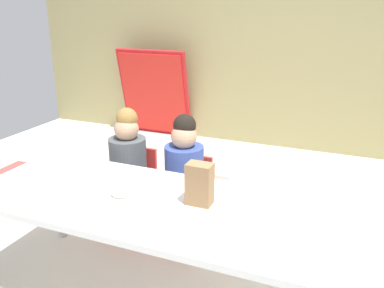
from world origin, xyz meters
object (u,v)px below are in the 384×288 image
(seated_child_middle_seat, at_px, (185,168))
(paper_plate_center_table, at_px, (31,193))
(paper_bag_brown, at_px, (200,184))
(craft_table, at_px, (165,211))
(seated_child_near_camera, at_px, (129,159))
(paper_plate_near_edge, at_px, (122,195))
(folded_activity_table, at_px, (154,93))
(donut_powdered_on_plate, at_px, (121,192))

(seated_child_middle_seat, height_order, paper_plate_center_table, seated_child_middle_seat)
(paper_plate_center_table, bearing_deg, paper_bag_brown, 15.64)
(craft_table, bearing_deg, seated_child_near_camera, 133.80)
(seated_child_near_camera, distance_m, paper_plate_center_table, 0.81)
(paper_plate_near_edge, distance_m, paper_plate_center_table, 0.50)
(craft_table, xyz_separation_m, paper_plate_center_table, (-0.72, -0.18, 0.05))
(craft_table, relative_size, seated_child_middle_seat, 2.35)
(folded_activity_table, relative_size, paper_plate_center_table, 6.04)
(craft_table, relative_size, paper_bag_brown, 9.82)
(seated_child_middle_seat, distance_m, paper_plate_near_edge, 0.65)
(seated_child_middle_seat, height_order, paper_bag_brown, seated_child_middle_seat)
(seated_child_near_camera, height_order, folded_activity_table, folded_activity_table)
(craft_table, height_order, paper_plate_near_edge, paper_plate_near_edge)
(paper_bag_brown, bearing_deg, seated_child_middle_seat, 120.46)
(craft_table, relative_size, seated_child_near_camera, 2.35)
(seated_child_near_camera, relative_size, seated_child_middle_seat, 1.00)
(seated_child_middle_seat, relative_size, paper_plate_center_table, 5.10)
(seated_child_near_camera, relative_size, paper_plate_center_table, 5.10)
(paper_plate_near_edge, bearing_deg, seated_child_near_camera, 118.29)
(paper_plate_near_edge, height_order, paper_plate_center_table, same)
(paper_plate_center_table, bearing_deg, seated_child_near_camera, 81.14)
(paper_bag_brown, bearing_deg, paper_plate_near_edge, -168.94)
(seated_child_near_camera, relative_size, folded_activity_table, 0.84)
(craft_table, height_order, paper_bag_brown, paper_bag_brown)
(seated_child_middle_seat, xyz_separation_m, paper_plate_center_table, (-0.56, -0.80, 0.07))
(seated_child_near_camera, xyz_separation_m, paper_bag_brown, (0.76, -0.55, 0.17))
(folded_activity_table, height_order, paper_plate_center_table, folded_activity_table)
(craft_table, relative_size, donut_powdered_on_plate, 18.86)
(seated_child_near_camera, distance_m, paper_bag_brown, 0.96)
(seated_child_middle_seat, bearing_deg, paper_plate_center_table, -124.78)
(craft_table, height_order, seated_child_middle_seat, seated_child_middle_seat)
(seated_child_middle_seat, xyz_separation_m, folded_activity_table, (-1.34, 2.12, -0.02))
(paper_bag_brown, height_order, donut_powdered_on_plate, paper_bag_brown)
(paper_bag_brown, relative_size, paper_plate_near_edge, 1.22)
(paper_plate_center_table, height_order, donut_powdered_on_plate, donut_powdered_on_plate)
(folded_activity_table, relative_size, donut_powdered_on_plate, 9.49)
(donut_powdered_on_plate, bearing_deg, paper_bag_brown, 11.06)
(seated_child_middle_seat, bearing_deg, craft_table, -75.34)
(donut_powdered_on_plate, bearing_deg, seated_child_near_camera, 118.29)
(paper_bag_brown, bearing_deg, craft_table, -158.52)
(paper_bag_brown, xyz_separation_m, donut_powdered_on_plate, (-0.42, -0.08, -0.09))
(paper_plate_near_edge, relative_size, paper_plate_center_table, 1.00)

